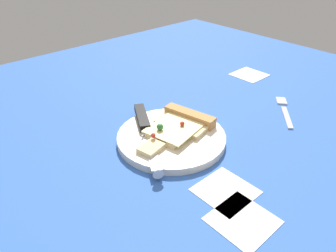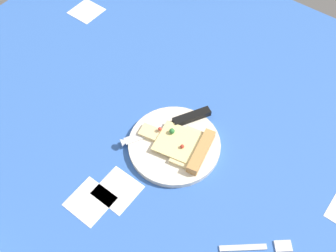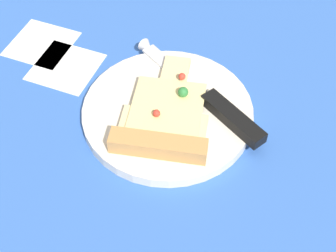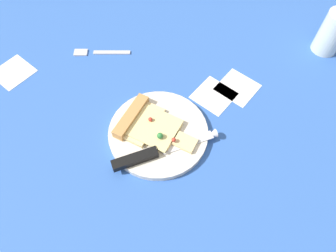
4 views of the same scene
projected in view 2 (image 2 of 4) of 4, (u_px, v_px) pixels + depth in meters
ground_plane at (154, 178)px, 92.98cm from camera, size 157.02×157.02×3.00cm
plate at (174, 145)px, 95.59cm from camera, size 22.61×22.61×1.55cm
pizza_slice at (184, 145)px, 93.69cm from camera, size 12.94×18.65×2.68cm
knife at (175, 123)px, 97.66cm from camera, size 21.90×13.69×2.45cm
fork at (260, 247)px, 81.72cm from camera, size 11.16×12.92×0.80cm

